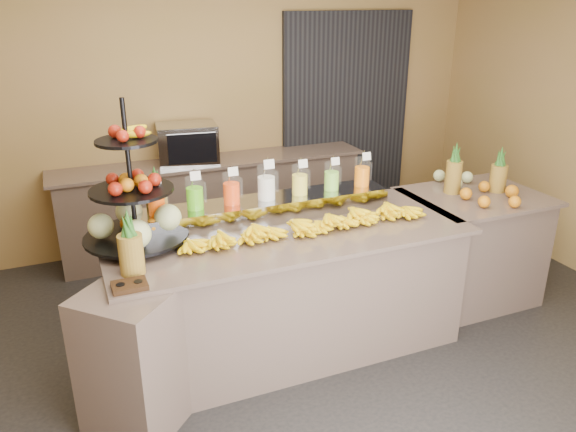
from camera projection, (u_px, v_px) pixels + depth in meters
ground at (305, 368)px, 3.95m from camera, size 6.00×6.00×0.00m
room_envelope at (286, 81)px, 4.00m from camera, size 6.04×5.02×2.82m
buffet_counter at (276, 296)px, 3.96m from camera, size 2.75×1.25×0.93m
right_counter at (469, 247)px, 4.73m from camera, size 1.08×0.88×0.93m
back_ledge at (214, 204)px, 5.71m from camera, size 3.10×0.55×0.93m
pitcher_tray at (267, 209)px, 4.06m from camera, size 1.85×0.30×0.15m
juice_pitcher_orange_a at (156, 200)px, 3.71m from camera, size 0.12×0.12×0.28m
juice_pitcher_green at (195, 195)px, 3.81m from camera, size 0.12×0.13×0.29m
juice_pitcher_orange_b at (231, 190)px, 3.90m from camera, size 0.12×0.12×0.29m
juice_pitcher_milk at (266, 185)px, 3.99m from camera, size 0.13×0.14×0.32m
juice_pitcher_lemon at (300, 182)px, 4.09m from camera, size 0.12×0.12×0.29m
juice_pitcher_lime at (332, 178)px, 4.18m from camera, size 0.11×0.12×0.27m
juice_pitcher_orange_c at (362, 174)px, 4.27m from camera, size 0.12×0.12×0.29m
banana_heap at (307, 222)px, 3.85m from camera, size 1.82×0.16×0.15m
fruit_stand at (141, 208)px, 3.60m from camera, size 0.82×0.82×0.95m
condiment_caddy at (130, 286)px, 3.10m from camera, size 0.19×0.15×0.03m
pineapple_left_a at (131, 250)px, 3.22m from camera, size 0.14×0.14×0.40m
pineapple_left_b at (157, 203)px, 3.91m from camera, size 0.15×0.15×0.43m
right_fruit_pile at (482, 186)px, 4.50m from camera, size 0.51×0.49×0.27m
oven_warmer at (187, 144)px, 5.38m from camera, size 0.61×0.46×0.37m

